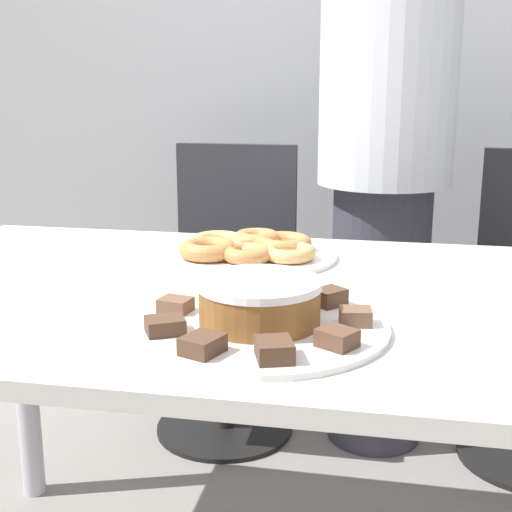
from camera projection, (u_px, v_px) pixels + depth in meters
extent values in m
cube|color=#A8AAAD|center=(342.00, 25.00, 2.62)|extent=(8.00, 0.05, 2.60)
cube|color=silver|center=(265.00, 299.00, 1.29)|extent=(1.56, 0.90, 0.03)
cylinder|color=silver|center=(25.00, 373.00, 1.89)|extent=(0.06, 0.06, 0.71)
cylinder|color=#383842|center=(378.00, 315.00, 2.19)|extent=(0.29, 0.29, 0.81)
cylinder|color=silver|center=(389.00, 70.00, 2.01)|extent=(0.39, 0.39, 0.64)
cylinder|color=black|center=(225.00, 427.00, 2.32)|extent=(0.44, 0.44, 0.01)
cylinder|color=#262626|center=(224.00, 363.00, 2.27)|extent=(0.06, 0.06, 0.43)
cube|color=#2D2D33|center=(223.00, 293.00, 2.21)|extent=(0.44, 0.44, 0.04)
cube|color=#2D2D33|center=(237.00, 208.00, 2.35)|extent=(0.40, 0.03, 0.42)
cylinder|color=white|center=(260.00, 326.00, 1.09)|extent=(0.40, 0.40, 0.01)
cylinder|color=white|center=(253.00, 256.00, 1.52)|extent=(0.36, 0.36, 0.01)
cylinder|color=brown|center=(260.00, 305.00, 1.08)|extent=(0.19, 0.19, 0.06)
cylinder|color=white|center=(260.00, 284.00, 1.08)|extent=(0.19, 0.19, 0.01)
cube|color=brown|center=(355.00, 317.00, 1.08)|extent=(0.05, 0.05, 0.03)
cube|color=#513828|center=(329.00, 297.00, 1.17)|extent=(0.06, 0.06, 0.03)
cube|color=#513828|center=(277.00, 288.00, 1.23)|extent=(0.04, 0.05, 0.03)
cube|color=brown|center=(220.00, 290.00, 1.21)|extent=(0.07, 0.07, 0.03)
cube|color=brown|center=(176.00, 305.00, 1.14)|extent=(0.06, 0.05, 0.02)
cube|color=#513828|center=(165.00, 325.00, 1.05)|extent=(0.07, 0.07, 0.02)
cube|color=#513828|center=(202.00, 345.00, 0.97)|extent=(0.06, 0.07, 0.03)
cube|color=#513828|center=(274.00, 350.00, 0.95)|extent=(0.06, 0.07, 0.03)
cube|color=brown|center=(337.00, 338.00, 0.99)|extent=(0.07, 0.06, 0.03)
torus|color=#E5AD66|center=(253.00, 247.00, 1.52)|extent=(0.10, 0.10, 0.03)
torus|color=#E5AD66|center=(289.00, 252.00, 1.47)|extent=(0.11, 0.11, 0.03)
torus|color=#C68447|center=(282.00, 243.00, 1.54)|extent=(0.13, 0.13, 0.03)
torus|color=#C68447|center=(257.00, 239.00, 1.58)|extent=(0.10, 0.10, 0.03)
torus|color=#E5AD66|center=(218.00, 241.00, 1.57)|extent=(0.11, 0.11, 0.03)
torus|color=#C68447|center=(208.00, 249.00, 1.48)|extent=(0.12, 0.12, 0.04)
torus|color=#C68447|center=(247.00, 253.00, 1.46)|extent=(0.11, 0.11, 0.03)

